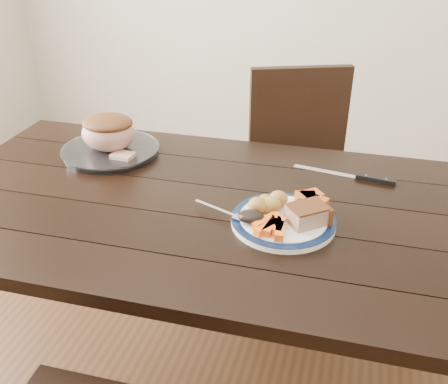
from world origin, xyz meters
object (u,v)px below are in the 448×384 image
(dining_table, at_px, (200,227))
(dinner_plate, at_px, (283,221))
(roast_joint, at_px, (109,133))
(chair_far, at_px, (302,169))
(pork_slice, at_px, (307,215))
(carving_knife, at_px, (363,177))
(fork, at_px, (225,213))
(serving_platter, at_px, (111,151))

(dining_table, distance_m, dinner_plate, 0.28)
(dining_table, distance_m, roast_joint, 0.48)
(chair_far, distance_m, pork_slice, 0.84)
(dining_table, bearing_deg, carving_knife, 31.02)
(roast_joint, xyz_separation_m, carving_knife, (0.84, 0.05, -0.07))
(chair_far, xyz_separation_m, fork, (-0.10, -0.81, 0.25))
(dinner_plate, relative_size, pork_slice, 2.87)
(carving_knife, bearing_deg, pork_slice, -103.76)
(dinner_plate, bearing_deg, chair_far, 93.95)
(serving_platter, distance_m, pork_slice, 0.76)
(fork, bearing_deg, dining_table, 163.55)
(chair_far, height_order, carving_knife, chair_far)
(dining_table, height_order, dinner_plate, dinner_plate)
(fork, height_order, roast_joint, roast_joint)
(pork_slice, xyz_separation_m, roast_joint, (-0.71, 0.27, 0.03))
(roast_joint, bearing_deg, serving_platter, 0.00)
(dinner_plate, bearing_deg, pork_slice, -4.76)
(chair_far, xyz_separation_m, carving_knife, (0.24, -0.46, 0.23))
(roast_joint, distance_m, carving_knife, 0.84)
(fork, distance_m, carving_knife, 0.49)
(roast_joint, bearing_deg, pork_slice, -21.07)
(pork_slice, distance_m, carving_knife, 0.35)
(serving_platter, distance_m, carving_knife, 0.84)
(dining_table, bearing_deg, fork, -36.98)
(dining_table, xyz_separation_m, pork_slice, (0.32, -0.06, 0.13))
(carving_knife, bearing_deg, serving_platter, -168.75)
(dining_table, xyz_separation_m, carving_knife, (0.44, 0.27, 0.10))
(roast_joint, relative_size, carving_knife, 0.57)
(chair_far, bearing_deg, pork_slice, 75.99)
(chair_far, bearing_deg, dining_table, 52.35)
(dinner_plate, height_order, fork, fork)
(dinner_plate, bearing_deg, fork, -172.64)
(serving_platter, relative_size, fork, 1.86)
(dining_table, height_order, pork_slice, pork_slice)
(pork_slice, height_order, carving_knife, pork_slice)
(dining_table, height_order, serving_platter, serving_platter)
(dining_table, bearing_deg, pork_slice, -10.80)
(dining_table, xyz_separation_m, serving_platter, (-0.39, 0.21, 0.10))
(chair_far, bearing_deg, serving_platter, 18.74)
(serving_platter, bearing_deg, dinner_plate, -22.49)
(serving_platter, height_order, carving_knife, serving_platter)
(carving_knife, bearing_deg, fork, -127.59)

